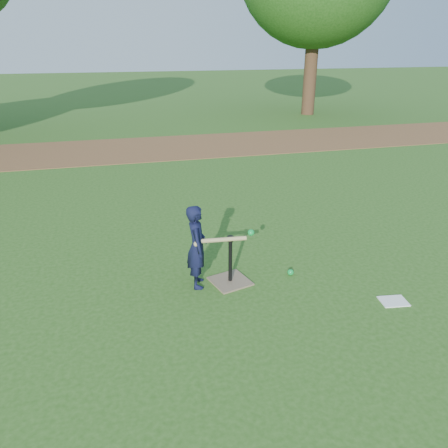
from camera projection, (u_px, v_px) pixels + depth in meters
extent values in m
plane|color=#285116|center=(231.00, 283.00, 5.33)|extent=(80.00, 80.00, 0.00)
cube|color=brown|center=(159.00, 148.00, 12.02)|extent=(24.00, 3.00, 0.01)
imported|color=black|center=(197.00, 247.00, 5.10)|extent=(0.29, 0.40, 1.02)
sphere|color=#0D9237|center=(291.00, 272.00, 5.50)|extent=(0.08, 0.08, 0.08)
cube|color=white|center=(393.00, 301.00, 4.95)|extent=(0.33, 0.27, 0.01)
cube|color=#7B654E|center=(230.00, 281.00, 5.35)|extent=(0.53, 0.53, 0.02)
cylinder|color=black|center=(230.00, 260.00, 5.24)|extent=(0.05, 0.05, 0.55)
cylinder|color=black|center=(230.00, 239.00, 5.13)|extent=(0.08, 0.08, 0.06)
cylinder|color=tan|center=(221.00, 240.00, 5.08)|extent=(0.60, 0.11, 0.05)
sphere|color=tan|center=(196.00, 244.00, 4.97)|extent=(0.06, 0.06, 0.06)
sphere|color=#0D9237|center=(251.00, 233.00, 5.15)|extent=(0.08, 0.08, 0.08)
cylinder|color=#382316|center=(311.00, 69.00, 16.88)|extent=(0.50, 0.50, 3.42)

